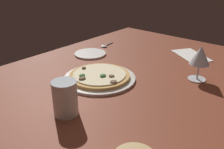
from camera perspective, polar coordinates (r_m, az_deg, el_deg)
dining_table at (r=100.76cm, az=2.93°, el=-3.02°), size 150.00×110.00×4.00cm
pizza_main at (r=102.56cm, az=-2.88°, el=-0.52°), size 29.69×29.69×3.39cm
wine_glass_far at (r=104.88cm, az=19.58°, el=3.89°), size 8.03×8.03×14.44cm
water_glass at (r=79.24cm, az=-10.68°, el=-5.68°), size 7.86×7.86×11.46cm
side_plate at (r=131.10cm, az=-5.02°, el=4.77°), size 16.39×16.39×0.90cm
paper_menu at (r=135.36cm, az=17.68°, el=4.18°), size 21.36×23.82×0.30cm
spoon at (r=143.69cm, az=-1.56°, el=6.64°), size 11.27×4.40×1.00cm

